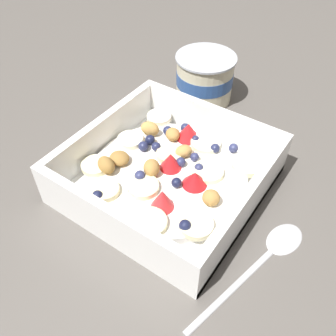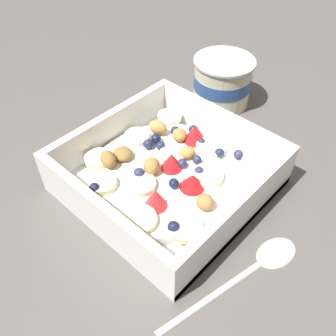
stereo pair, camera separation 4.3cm
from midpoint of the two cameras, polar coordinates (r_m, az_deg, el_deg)
ground_plane at (r=0.45m, az=0.31°, el=-2.74°), size 2.40×2.40×0.00m
fruit_bowl at (r=0.44m, az=2.83°, el=-1.07°), size 0.21×0.21×0.06m
spoon at (r=0.40m, az=16.88°, el=-14.11°), size 0.06×0.17×0.01m
yogurt_cup at (r=0.57m, az=10.56°, el=12.92°), size 0.09×0.09×0.07m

